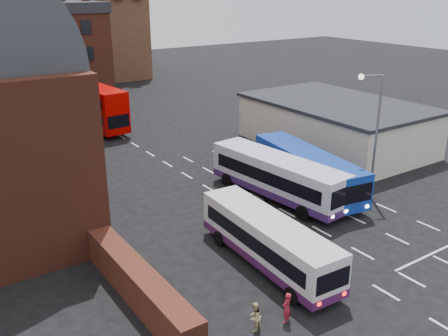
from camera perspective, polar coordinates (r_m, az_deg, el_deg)
ground at (r=28.34m, az=11.63°, el=-10.00°), size 180.00×180.00×0.00m
forecourt_wall at (r=24.16m, az=-9.62°, el=-13.14°), size 1.20×10.00×1.80m
cream_building at (r=46.67m, az=12.61°, el=4.94°), size 10.40×16.40×4.25m
brick_terrace at (r=64.37m, az=-23.52°, el=10.94°), size 22.00×10.00×11.00m
castle_keep at (r=86.46m, az=-18.44°, el=13.88°), size 22.00×22.00×12.00m
bus_white_outbound at (r=26.49m, az=5.05°, el=-8.01°), size 2.82×9.86×2.66m
bus_white_inbound at (r=34.57m, az=6.14°, el=-0.75°), size 3.63×11.15×2.99m
bus_blue at (r=36.10m, az=9.54°, el=-0.03°), size 4.04×11.09×2.96m
bus_red_double at (r=53.44m, az=-14.87°, el=6.95°), size 3.60×11.50×4.53m
street_lamp at (r=34.95m, az=16.70°, el=4.74°), size 1.64×0.89×8.69m
pedestrian_red at (r=22.89m, az=7.18°, el=-15.57°), size 0.64×0.53×1.48m
pedestrian_beige at (r=22.35m, az=3.52°, el=-16.62°), size 0.81×0.74×1.36m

